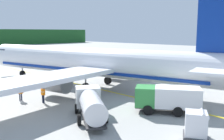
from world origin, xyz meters
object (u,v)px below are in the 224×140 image
airliner_foreground (92,62)px  service_truck_baggage (167,98)px  cargo_container_mid (196,125)px  service_truck_catering (91,104)px  crew_marshaller (20,92)px  crew_loader_left (43,93)px

airliner_foreground → service_truck_baggage: bearing=-100.0°
cargo_container_mid → service_truck_catering: bearing=107.6°
service_truck_catering → crew_marshaller: 10.17m
crew_marshaller → crew_loader_left: bearing=-62.7°
crew_marshaller → crew_loader_left: 2.83m
airliner_foreground → crew_marshaller: bearing=178.6°
service_truck_baggage → crew_loader_left: bearing=120.1°
service_truck_baggage → service_truck_catering: service_truck_baggage is taller
airliner_foreground → crew_marshaller: (-10.11, 0.24, -2.43)m
cargo_container_mid → service_truck_baggage: bearing=51.8°
service_truck_baggage → crew_loader_left: size_ratio=3.52×
airliner_foreground → service_truck_catering: airliner_foreground is taller
service_truck_catering → cargo_container_mid: service_truck_catering is taller
service_truck_catering → crew_loader_left: 7.55m
crew_marshaller → service_truck_catering: bearing=-81.7°
airliner_foreground → service_truck_baggage: size_ratio=6.73×
service_truck_baggage → crew_loader_left: (-6.46, 11.16, -0.39)m
service_truck_catering → cargo_container_mid: size_ratio=2.91×
airliner_foreground → crew_loader_left: airliner_foreground is taller
cargo_container_mid → crew_marshaller: (-4.09, 18.34, -0.04)m
service_truck_catering → crew_loader_left: (-0.17, 7.54, -0.37)m
service_truck_catering → airliner_foreground: bearing=48.6°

